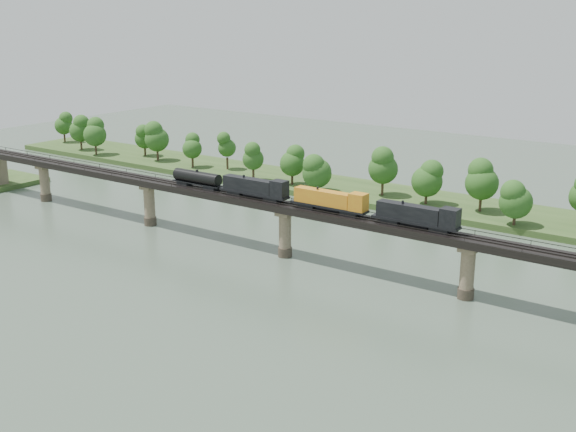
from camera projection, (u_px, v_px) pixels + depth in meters
The scene contains 6 objects.
ground at pixel (188, 301), 128.80m from camera, with size 400.00×400.00×0.00m, color #3A4A3B.
far_bank at pixel (403, 199), 195.35m from camera, with size 300.00×24.00×1.60m, color #2C461C.
bridge at pixel (285, 232), 150.86m from camera, with size 236.00×30.00×11.50m.
bridge_superstructure at pixel (285, 202), 149.12m from camera, with size 220.00×4.90×0.75m.
far_treeline at pixel (369, 169), 194.17m from camera, with size 289.06×17.54×13.60m.
freight_train at pixel (303, 196), 146.05m from camera, with size 68.85×2.68×4.74m.
Camera 1 is at (83.60, -87.40, 50.18)m, focal length 45.00 mm.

